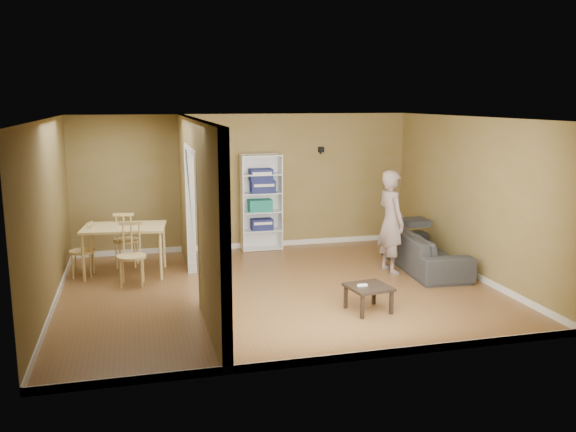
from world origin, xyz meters
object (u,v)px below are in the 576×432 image
object	(u,v)px
bookshelf	(261,202)
chair_far	(126,239)
chair_left	(82,250)
chair_near	(131,255)
sofa	(425,245)
dining_table	(124,231)
person	(391,213)
coffee_table	(369,289)

from	to	relation	value
bookshelf	chair_far	world-z (taller)	bookshelf
chair_left	chair_far	distance (m)	0.85
chair_left	chair_far	size ratio (longest dim) A/B	0.92
chair_near	sofa	bearing A→B (deg)	1.93
sofa	chair_far	distance (m)	5.16
sofa	chair_near	xyz separation A→B (m)	(-4.88, 0.23, 0.08)
sofa	chair_far	bearing A→B (deg)	77.93
bookshelf	chair_near	xyz separation A→B (m)	(-2.44, -1.85, -0.43)
chair_far	dining_table	bearing A→B (deg)	97.34
person	dining_table	world-z (taller)	person
bookshelf	chair_left	world-z (taller)	bookshelf
person	chair_far	distance (m)	4.57
coffee_table	chair_far	size ratio (longest dim) A/B	0.56
dining_table	sofa	bearing A→B (deg)	-10.12
bookshelf	chair_far	size ratio (longest dim) A/B	1.89
chair_far	sofa	bearing A→B (deg)	173.25
chair_left	chair_near	xyz separation A→B (m)	(0.78, -0.72, 0.04)
sofa	person	bearing A→B (deg)	97.60
chair_left	person	bearing A→B (deg)	84.14
dining_table	chair_far	distance (m)	0.59
bookshelf	coffee_table	xyz separation A→B (m)	(0.70, -3.86, -0.61)
bookshelf	dining_table	bearing A→B (deg)	-154.90
dining_table	chair_near	bearing A→B (deg)	-81.44
sofa	coffee_table	xyz separation A→B (m)	(-1.73, -1.78, -0.11)
coffee_table	chair_left	world-z (taller)	chair_left
person	bookshelf	size ratio (longest dim) A/B	1.10
chair_left	chair_far	bearing A→B (deg)	129.40
sofa	bookshelf	distance (m)	3.24
bookshelf	chair_left	size ratio (longest dim) A/B	2.05
chair_left	chair_far	xyz separation A→B (m)	(0.70, 0.47, 0.04)
sofa	chair_near	world-z (taller)	chair_near
person	bookshelf	xyz separation A→B (m)	(-1.78, 2.12, -0.09)
coffee_table	chair_left	size ratio (longest dim) A/B	0.60
person	coffee_table	bearing A→B (deg)	140.67
coffee_table	chair_far	world-z (taller)	chair_far
sofa	chair_left	bearing A→B (deg)	84.41
chair_left	chair_near	world-z (taller)	chair_near
sofa	dining_table	bearing A→B (deg)	83.81
dining_table	chair_far	size ratio (longest dim) A/B	1.34
chair_left	bookshelf	bearing A→B (deg)	114.65
chair_left	chair_near	size ratio (longest dim) A/B	0.91
chair_left	coffee_table	bearing A→B (deg)	60.51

